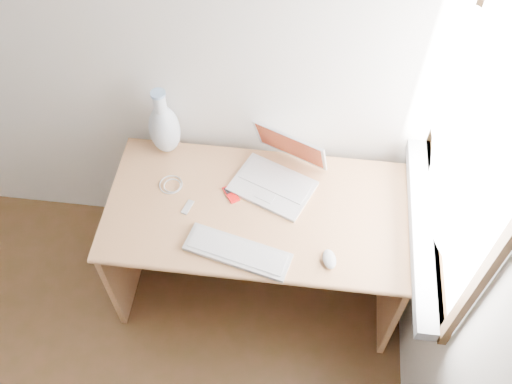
# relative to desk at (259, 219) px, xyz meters

# --- Properties ---
(back_wall) EXTENTS (3.50, 0.04, 2.60)m
(back_wall) POSITION_rel_desk_xyz_m (-1.00, 0.31, 0.80)
(back_wall) COLOR white
(back_wall) RESTS_ON floor
(window) EXTENTS (0.11, 0.99, 1.10)m
(window) POSITION_rel_desk_xyz_m (0.72, -0.14, 0.77)
(window) COLOR white
(window) RESTS_ON right_wall
(desk) EXTENTS (1.33, 0.67, 0.70)m
(desk) POSITION_rel_desk_xyz_m (0.00, 0.00, 0.00)
(desk) COLOR tan
(desk) RESTS_ON floor
(laptop) EXTENTS (0.41, 0.41, 0.24)m
(laptop) POSITION_rel_desk_xyz_m (0.05, 0.09, 0.25)
(laptop) COLOR white
(laptop) RESTS_ON desk
(external_keyboard) EXTENTS (0.46, 0.23, 0.02)m
(external_keyboard) POSITION_rel_desk_xyz_m (-0.06, -0.31, 0.21)
(external_keyboard) COLOR silver
(external_keyboard) RESTS_ON desk
(mouse) EXTENTS (0.08, 0.10, 0.03)m
(mouse) POSITION_rel_desk_xyz_m (0.32, -0.30, 0.22)
(mouse) COLOR white
(mouse) RESTS_ON desk
(ipod) EXTENTS (0.09, 0.10, 0.01)m
(ipod) POSITION_rel_desk_xyz_m (-0.13, -0.02, 0.20)
(ipod) COLOR red
(ipod) RESTS_ON desk
(cable_coil) EXTENTS (0.12, 0.12, 0.01)m
(cable_coil) POSITION_rel_desk_xyz_m (-0.40, 0.00, 0.20)
(cable_coil) COLOR silver
(cable_coil) RESTS_ON desk
(remote) EXTENTS (0.05, 0.08, 0.01)m
(remote) POSITION_rel_desk_xyz_m (-0.31, -0.11, 0.20)
(remote) COLOR silver
(remote) RESTS_ON desk
(vase) EXTENTS (0.14, 0.14, 0.36)m
(vase) POSITION_rel_desk_xyz_m (-0.46, 0.21, 0.35)
(vase) COLOR white
(vase) RESTS_ON desk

